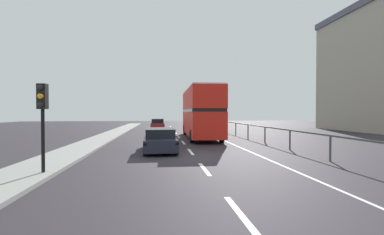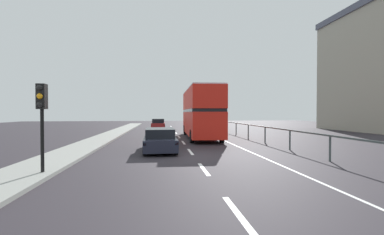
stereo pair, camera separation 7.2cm
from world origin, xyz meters
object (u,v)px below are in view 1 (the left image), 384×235
object	(u,v)px
double_decker_bus_red	(201,112)
hatchback_car_near	(160,140)
sedan_car_ahead	(158,124)
traffic_signal_pole	(42,106)

from	to	relation	value
double_decker_bus_red	hatchback_car_near	bearing A→B (deg)	-114.13
double_decker_bus_red	hatchback_car_near	world-z (taller)	double_decker_bus_red
sedan_car_ahead	double_decker_bus_red	bearing A→B (deg)	-72.15
double_decker_bus_red	sedan_car_ahead	xyz separation A→B (m)	(-3.86, 12.93, -1.65)
double_decker_bus_red	hatchback_car_near	size ratio (longest dim) A/B	2.28
double_decker_bus_red	sedan_car_ahead	world-z (taller)	double_decker_bus_red
hatchback_car_near	double_decker_bus_red	bearing A→B (deg)	62.86
hatchback_car_near	sedan_car_ahead	size ratio (longest dim) A/B	1.05
double_decker_bus_red	traffic_signal_pole	size ratio (longest dim) A/B	3.33
hatchback_car_near	traffic_signal_pole	size ratio (longest dim) A/B	1.46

